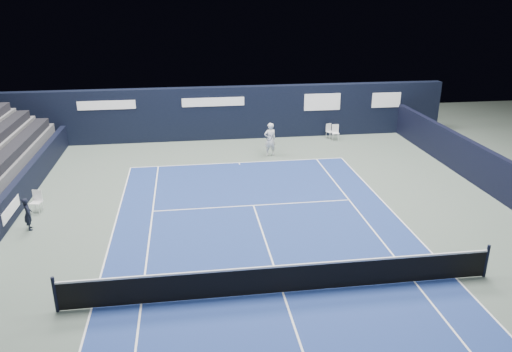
{
  "coord_description": "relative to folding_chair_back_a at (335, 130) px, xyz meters",
  "views": [
    {
      "loc": [
        -2.56,
        -12.35,
        8.44
      ],
      "look_at": [
        0.11,
        6.42,
        1.3
      ],
      "focal_mm": 35.0,
      "sensor_mm": 36.0,
      "label": 1
    }
  ],
  "objects": [
    {
      "name": "ground",
      "position": [
        -6.13,
        -13.31,
        -0.61
      ],
      "size": [
        48.0,
        48.0,
        0.0
      ],
      "primitive_type": "plane",
      "color": "#4D5C51",
      "rests_on": "ground"
    },
    {
      "name": "court_surface",
      "position": [
        -6.13,
        -15.31,
        -0.6
      ],
      "size": [
        10.97,
        23.77,
        0.01
      ],
      "primitive_type": "cube",
      "color": "navy",
      "rests_on": "ground"
    },
    {
      "name": "enclosure_wall_right",
      "position": [
        4.37,
        -9.31,
        0.29
      ],
      "size": [
        0.3,
        22.0,
        1.8
      ],
      "primitive_type": "cube",
      "color": "black",
      "rests_on": "ground"
    },
    {
      "name": "folding_chair_back_a",
      "position": [
        0.0,
        0.0,
        0.0
      ],
      "size": [
        0.45,
        0.48,
        0.91
      ],
      "rotation": [
        0.0,
        0.0,
        -0.13
      ],
      "color": "white",
      "rests_on": "ground"
    },
    {
      "name": "folding_chair_back_b",
      "position": [
        -0.26,
        0.35,
        -0.11
      ],
      "size": [
        0.51,
        0.5,
        0.88
      ],
      "rotation": [
        0.0,
        0.0,
        0.41
      ],
      "color": "silver",
      "rests_on": "ground"
    },
    {
      "name": "line_judge_chair",
      "position": [
        -14.82,
        -8.24,
        -0.1
      ],
      "size": [
        0.47,
        0.46,
        0.89
      ],
      "rotation": [
        0.0,
        0.0,
        -0.24
      ],
      "color": "white",
      "rests_on": "ground"
    },
    {
      "name": "line_judge",
      "position": [
        -14.7,
        -9.87,
        0.02
      ],
      "size": [
        0.45,
        0.54,
        1.26
      ],
      "primitive_type": "imported",
      "rotation": [
        0.0,
        0.0,
        1.95
      ],
      "color": "black",
      "rests_on": "ground"
    },
    {
      "name": "court_markings",
      "position": [
        -6.13,
        -15.31,
        -0.6
      ],
      "size": [
        11.03,
        23.83,
        0.0
      ],
      "color": "white",
      "rests_on": "court_surface"
    },
    {
      "name": "tennis_net",
      "position": [
        -6.13,
        -15.31,
        -0.1
      ],
      "size": [
        12.9,
        0.1,
        1.1
      ],
      "color": "black",
      "rests_on": "ground"
    },
    {
      "name": "back_sponsor_wall",
      "position": [
        -6.13,
        1.19,
        0.95
      ],
      "size": [
        26.0,
        0.63,
        3.1
      ],
      "color": "black",
      "rests_on": "ground"
    },
    {
      "name": "side_barrier_left",
      "position": [
        -15.63,
        -9.33,
        -0.01
      ],
      "size": [
        0.33,
        22.0,
        1.2
      ],
      "color": "black",
      "rests_on": "ground"
    },
    {
      "name": "tennis_player",
      "position": [
        -4.35,
        -2.44,
        0.3
      ],
      "size": [
        0.73,
        0.89,
        1.8
      ],
      "color": "white",
      "rests_on": "ground"
    }
  ]
}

